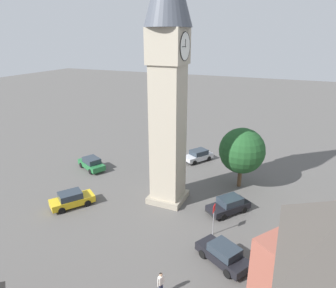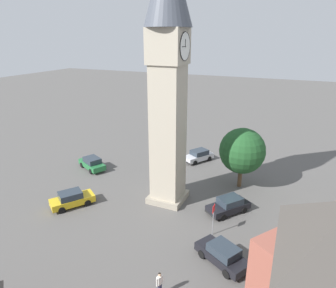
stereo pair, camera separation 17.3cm
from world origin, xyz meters
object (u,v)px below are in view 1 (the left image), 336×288
car_silver_kerb (223,254)px  pedestrian (161,282)px  car_blue_kerb (72,199)px  car_red_corner (92,163)px  tree (242,151)px  clock_tower (168,58)px  car_white_side (198,156)px  car_black_far (229,205)px  road_sign (214,215)px

car_silver_kerb → pedestrian: 5.28m
car_blue_kerb → car_red_corner: size_ratio=0.98×
car_blue_kerb → car_silver_kerb: same height
car_red_corner → tree: bearing=99.1°
car_blue_kerb → tree: size_ratio=0.66×
clock_tower → car_white_side: clock_tower is taller
car_black_far → pedestrian: 11.32m
pedestrian → car_red_corner: bearing=-131.2°
car_red_corner → car_black_far: size_ratio=1.04×
clock_tower → pedestrian: size_ratio=13.95×
car_white_side → tree: bearing=52.3°
clock_tower → car_white_side: (-10.73, -0.33, -13.07)m
road_sign → clock_tower: bearing=-123.2°
clock_tower → car_red_corner: clock_tower is taller
car_blue_kerb → road_sign: size_ratio=1.56×
car_blue_kerb → tree: 18.03m
tree → road_sign: bearing=-2.0°
road_sign → car_blue_kerb: bearing=-85.2°
tree → road_sign: size_ratio=2.37×
clock_tower → car_blue_kerb: bearing=-58.6°
car_black_far → road_sign: 4.04m
car_white_side → tree: (4.92, 6.37, 3.42)m
clock_tower → car_silver_kerb: bearing=47.5°
car_blue_kerb → car_white_side: size_ratio=0.99×
car_silver_kerb → pedestrian: bearing=-33.9°
pedestrian → tree: 17.24m
tree → pedestrian: bearing=-5.8°
car_blue_kerb → tree: bearing=127.2°
car_blue_kerb → road_sign: 13.86m
clock_tower → car_red_corner: size_ratio=5.30×
car_red_corner → tree: tree is taller
car_red_corner → car_black_far: 18.05m
car_blue_kerb → car_white_side: (-15.63, 7.72, 0.00)m
clock_tower → car_white_side: 16.92m
car_silver_kerb → car_blue_kerb: bearing=-96.6°
car_white_side → pedestrian: (21.78, 4.66, 0.25)m
clock_tower → car_red_corner: bearing=-104.2°
road_sign → tree: bearing=178.0°
car_red_corner → car_white_side: bearing=124.4°
car_black_far → tree: size_ratio=0.65×
car_silver_kerb → road_sign: 3.51m
car_red_corner → car_black_far: bearing=80.9°
car_silver_kerb → tree: bearing=-174.4°
clock_tower → car_white_side: size_ratio=5.36×
pedestrian → tree: size_ratio=0.25×
car_silver_kerb → road_sign: (-2.93, -1.56, 1.14)m
car_blue_kerb → pedestrian: 13.82m
car_red_corner → tree: 18.26m
car_black_far → tree: (-5.69, -0.11, 3.42)m
car_blue_kerb → car_red_corner: bearing=-155.3°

